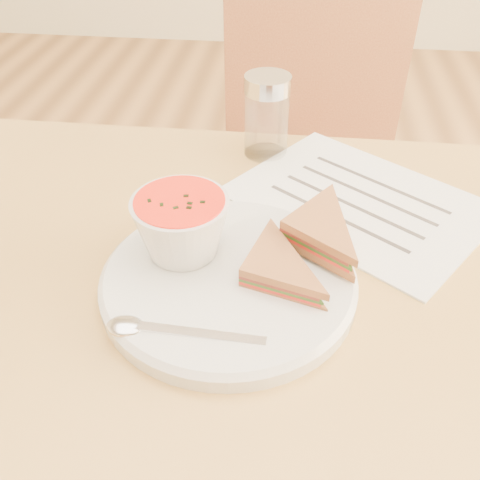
% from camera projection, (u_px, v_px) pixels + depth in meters
% --- Properties ---
extents(dining_table, '(1.00, 0.70, 0.75)m').
position_uv_depth(dining_table, '(259.00, 463.00, 0.82)').
color(dining_table, '#A46B32').
rests_on(dining_table, floor).
extents(chair_far, '(0.47, 0.47, 0.91)m').
position_uv_depth(chair_far, '(321.00, 209.00, 1.19)').
color(chair_far, brown).
rests_on(chair_far, floor).
extents(plate, '(0.35, 0.35, 0.02)m').
position_uv_depth(plate, '(229.00, 281.00, 0.57)').
color(plate, white).
rests_on(plate, dining_table).
extents(soup_bowl, '(0.11, 0.11, 0.07)m').
position_uv_depth(soup_bowl, '(182.00, 229.00, 0.57)').
color(soup_bowl, white).
rests_on(soup_bowl, plate).
extents(sandwich_half_a, '(0.12, 0.12, 0.03)m').
position_uv_depth(sandwich_half_a, '(239.00, 280.00, 0.54)').
color(sandwich_half_a, '#9A5A36').
rests_on(sandwich_half_a, plate).
extents(sandwich_half_b, '(0.14, 0.14, 0.03)m').
position_uv_depth(sandwich_half_b, '(279.00, 232.00, 0.58)').
color(sandwich_half_b, '#9A5A36').
rests_on(sandwich_half_b, plate).
extents(spoon, '(0.18, 0.04, 0.01)m').
position_uv_depth(spoon, '(181.00, 332.00, 0.50)').
color(spoon, silver).
rests_on(spoon, plate).
extents(paper_menu, '(0.39, 0.37, 0.00)m').
position_uv_depth(paper_menu, '(358.00, 200.00, 0.70)').
color(paper_menu, white).
rests_on(paper_menu, dining_table).
extents(condiment_shaker, '(0.08, 0.08, 0.12)m').
position_uv_depth(condiment_shaker, '(267.00, 116.00, 0.77)').
color(condiment_shaker, silver).
rests_on(condiment_shaker, dining_table).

